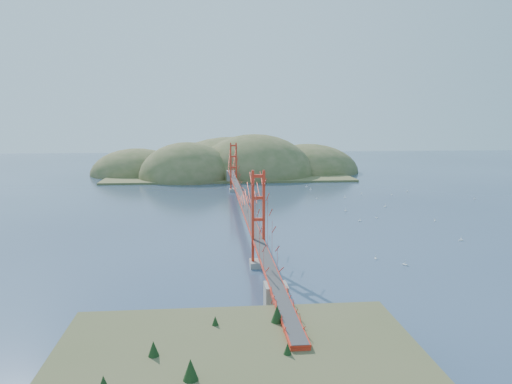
{
  "coord_description": "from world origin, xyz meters",
  "views": [
    {
      "loc": [
        -5.7,
        -87.8,
        18.05
      ],
      "look_at": [
        2.55,
        0.0,
        4.46
      ],
      "focal_mm": 35.0,
      "sensor_mm": 36.0,
      "label": 1
    }
  ],
  "objects": [
    {
      "name": "sailboat_11",
      "position": [
        51.59,
        13.93,
        0.15
      ],
      "size": [
        0.6,
        0.61,
        0.68
      ],
      "color": "white",
      "rests_on": "ground"
    },
    {
      "name": "sailboat_3",
      "position": [
        24.0,
        18.34,
        0.14
      ],
      "size": [
        0.52,
        0.43,
        0.6
      ],
      "color": "white",
      "rests_on": "ground"
    },
    {
      "name": "sailboat_4",
      "position": [
        29.23,
        23.16,
        0.14
      ],
      "size": [
        0.59,
        0.59,
        0.61
      ],
      "color": "white",
      "rests_on": "ground"
    },
    {
      "name": "sailboat_14",
      "position": [
        32.85,
        -6.96,
        0.14
      ],
      "size": [
        0.6,
        0.6,
        0.63
      ],
      "color": "white",
      "rests_on": "ground"
    },
    {
      "name": "fort",
      "position": [
        0.4,
        -47.8,
        0.67
      ],
      "size": [
        3.7,
        2.3,
        1.75
      ],
      "color": "brown",
      "rests_on": "ground"
    },
    {
      "name": "far_headlands",
      "position": [
        2.21,
        68.52,
        0.0
      ],
      "size": [
        84.0,
        58.0,
        25.0
      ],
      "color": "olive",
      "rests_on": "ground"
    },
    {
      "name": "sailboat_6",
      "position": [
        17.85,
        -31.18,
        0.16
      ],
      "size": [
        0.7,
        0.7,
        0.74
      ],
      "color": "white",
      "rests_on": "ground"
    },
    {
      "name": "sailboat_8",
      "position": [
        29.05,
        6.93,
        0.15
      ],
      "size": [
        0.57,
        0.5,
        0.64
      ],
      "color": "white",
      "rests_on": "ground"
    },
    {
      "name": "sailboat_12",
      "position": [
        18.99,
        31.3,
        0.14
      ],
      "size": [
        0.56,
        0.51,
        0.63
      ],
      "color": "white",
      "rests_on": "ground"
    },
    {
      "name": "sailboat_17",
      "position": [
        41.22,
        25.71,
        0.15
      ],
      "size": [
        0.57,
        0.5,
        0.65
      ],
      "color": "white",
      "rests_on": "ground"
    },
    {
      "name": "sailboat_16",
      "position": [
        17.54,
        17.41,
        0.13
      ],
      "size": [
        0.52,
        0.52,
        0.56
      ],
      "color": "white",
      "rests_on": "ground"
    },
    {
      "name": "sailboat_9",
      "position": [
        35.89,
        21.55,
        0.13
      ],
      "size": [
        0.43,
        0.49,
        0.56
      ],
      "color": "white",
      "rests_on": "ground"
    },
    {
      "name": "bridge",
      "position": [
        0.0,
        0.18,
        7.01
      ],
      "size": [
        2.2,
        94.4,
        12.0
      ],
      "color": "gray",
      "rests_on": "ground"
    },
    {
      "name": "ground",
      "position": [
        0.0,
        0.0,
        0.0
      ],
      "size": [
        320.0,
        320.0,
        0.0
      ],
      "primitive_type": "plane",
      "color": "#283851",
      "rests_on": "ground"
    },
    {
      "name": "sailboat_0",
      "position": [
        20.02,
        3.32,
        0.16
      ],
      "size": [
        0.66,
        0.66,
        0.74
      ],
      "color": "white",
      "rests_on": "ground"
    },
    {
      "name": "sailboat_2",
      "position": [
        30.61,
        -20.35,
        0.15
      ],
      "size": [
        0.6,
        0.57,
        0.68
      ],
      "color": "white",
      "rests_on": "ground"
    },
    {
      "name": "sailboat_extra_0",
      "position": [
        19.99,
        -5.86,
        0.14
      ],
      "size": [
        0.54,
        0.49,
        0.61
      ],
      "color": "white",
      "rests_on": "ground"
    },
    {
      "name": "sailboat_10",
      "position": [
        15.18,
        -28.26,
        0.14
      ],
      "size": [
        0.43,
        0.5,
        0.58
      ],
      "color": "white",
      "rests_on": "ground"
    },
    {
      "name": "sailboat_7",
      "position": [
        18.89,
        36.07,
        0.14
      ],
      "size": [
        0.55,
        0.55,
        0.62
      ],
      "color": "white",
      "rests_on": "ground"
    },
    {
      "name": "sailboat_1",
      "position": [
        23.7,
        -3.56,
        0.15
      ],
      "size": [
        0.6,
        0.6,
        0.65
      ],
      "color": "white",
      "rests_on": "ground"
    },
    {
      "name": "approach_viaduct",
      "position": [
        0.0,
        -51.91,
        2.55
      ],
      "size": [
        1.4,
        12.0,
        3.38
      ],
      "color": "red",
      "rests_on": "ground"
    },
    {
      "name": "promontory",
      "position": [
        0.0,
        -48.5,
        0.12
      ],
      "size": [
        9.0,
        6.0,
        0.24
      ],
      "primitive_type": "cube",
      "color": "#59544C",
      "rests_on": "ground"
    }
  ]
}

